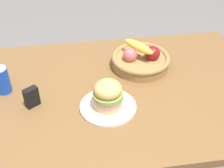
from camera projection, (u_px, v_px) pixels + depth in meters
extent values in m
cube|color=brown|center=(115.00, 93.00, 1.40)|extent=(1.40, 0.90, 0.04)
cylinder|color=brown|center=(4.00, 111.00, 1.85)|extent=(0.07, 0.07, 0.71)
cylinder|color=brown|center=(199.00, 92.00, 1.99)|extent=(0.07, 0.07, 0.71)
cylinder|color=silver|center=(108.00, 107.00, 1.28)|extent=(0.24, 0.24, 0.01)
cylinder|color=#E5BC75|center=(108.00, 103.00, 1.27)|extent=(0.12, 0.12, 0.03)
cylinder|color=pink|center=(108.00, 98.00, 1.26)|extent=(0.12, 0.12, 0.02)
cylinder|color=#84A84C|center=(108.00, 95.00, 1.24)|extent=(0.13, 0.13, 0.02)
ellipsoid|color=#EAAD5D|center=(108.00, 89.00, 1.23)|extent=(0.12, 0.12, 0.07)
cylinder|color=blue|center=(2.00, 80.00, 1.34)|extent=(0.07, 0.07, 0.12)
cylinder|color=#9E7542|center=(140.00, 62.00, 1.52)|extent=(0.28, 0.28, 0.05)
torus|color=#9E7542|center=(141.00, 58.00, 1.50)|extent=(0.29, 0.29, 0.02)
sphere|color=maroon|center=(153.00, 53.00, 1.48)|extent=(0.07, 0.07, 0.07)
sphere|color=#D16066|center=(130.00, 55.00, 1.47)|extent=(0.07, 0.07, 0.07)
ellipsoid|color=yellow|center=(138.00, 47.00, 1.47)|extent=(0.15, 0.17, 0.05)
cube|color=black|center=(32.00, 97.00, 1.27)|extent=(0.07, 0.06, 0.09)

